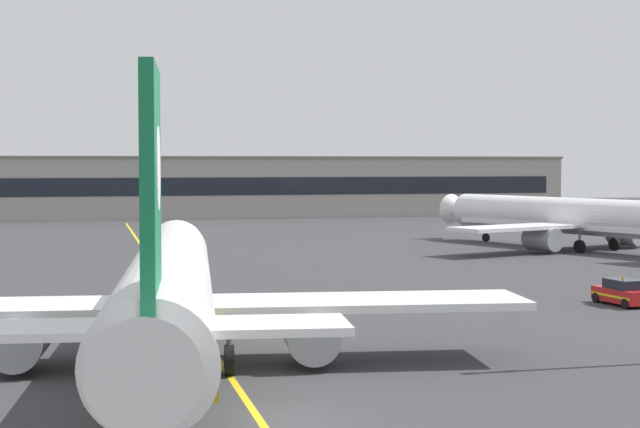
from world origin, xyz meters
TOP-DOWN VIEW (x-y plane):
  - ground_plane at (0.00, 0.00)m, footprint 400.00×400.00m
  - taxiway_centreline at (0.00, 30.00)m, footprint 6.17×179.91m
  - airliner_foreground at (-3.03, 10.33)m, footprint 32.36×41.45m
  - airliner_background at (44.43, 60.11)m, footprint 31.25×39.47m
  - service_car_nearest at (26.73, 23.10)m, footprint 2.27×4.33m
  - safety_cone_by_nose_gear at (-2.77, 26.59)m, footprint 0.44×0.44m
  - terminal_building at (5.93, 132.66)m, footprint 142.31×12.40m

SIDE VIEW (x-z plane):
  - ground_plane at x=0.00m, z-range 0.00..0.00m
  - taxiway_centreline at x=0.00m, z-range 0.00..0.01m
  - safety_cone_by_nose_gear at x=-2.77m, z-range -0.02..0.53m
  - service_car_nearest at x=26.73m, z-range -0.13..1.66m
  - airliner_background at x=44.43m, z-range -2.41..9.03m
  - airliner_foreground at x=-3.03m, z-range -2.46..9.19m
  - terminal_building at x=5.93m, z-range 0.01..9.91m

